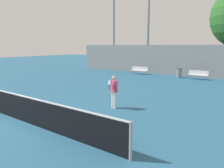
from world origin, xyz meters
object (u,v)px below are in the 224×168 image
object	(u,v)px
light_pole_far_right	(148,15)
trash_bin	(179,73)
tennis_net	(20,107)
bench_courtside_far	(140,70)
light_pole_center_back	(114,27)
tennis_player	(114,90)
bench_courtside_near	(198,74)

from	to	relation	value
light_pole_far_right	trash_bin	xyz separation A→B (m)	(4.47, -1.85, -5.98)
tennis_net	bench_courtside_far	xyz separation A→B (m)	(-3.52, 16.01, -0.06)
trash_bin	light_pole_center_back	bearing A→B (deg)	170.51
tennis_player	light_pole_far_right	xyz separation A→B (m)	(-5.67, 14.17, 5.51)
bench_courtside_near	light_pole_far_right	bearing A→B (deg)	163.01
light_pole_center_back	trash_bin	world-z (taller)	light_pole_center_back
bench_courtside_near	trash_bin	xyz separation A→B (m)	(-1.82, 0.07, -0.06)
light_pole_center_back	tennis_net	bearing A→B (deg)	-65.08
tennis_player	tennis_net	bearing A→B (deg)	-101.84
tennis_net	bench_courtside_far	bearing A→B (deg)	102.40
light_pole_far_right	trash_bin	world-z (taller)	light_pole_far_right
light_pole_center_back	trash_bin	bearing A→B (deg)	-9.49
tennis_net	tennis_player	size ratio (longest dim) A/B	6.71
bench_courtside_far	light_pole_center_back	distance (m)	6.90
light_pole_center_back	tennis_player	bearing A→B (deg)	-53.57
tennis_player	trash_bin	xyz separation A→B (m)	(-1.20, 12.32, -0.47)
tennis_net	trash_bin	distance (m)	16.10
light_pole_center_back	light_pole_far_right	bearing A→B (deg)	4.36
tennis_player	bench_courtside_near	distance (m)	12.27
light_pole_far_right	light_pole_center_back	bearing A→B (deg)	-175.64
bench_courtside_far	light_pole_center_back	size ratio (longest dim) A/B	0.20
bench_courtside_near	light_pole_far_right	xyz separation A→B (m)	(-6.28, 1.92, 5.92)
trash_bin	bench_courtside_near	bearing A→B (deg)	-2.21
tennis_player	trash_bin	bearing A→B (deg)	112.09
light_pole_far_right	trash_bin	bearing A→B (deg)	-22.50
bench_courtside_near	bench_courtside_far	distance (m)	6.16
tennis_player	bench_courtside_near	world-z (taller)	tennis_player
light_pole_far_right	light_pole_center_back	distance (m)	4.67
tennis_net	tennis_player	xyz separation A→B (m)	(2.03, 3.76, 0.35)
tennis_net	bench_courtside_near	size ratio (longest dim) A/B	6.13
bench_courtside_far	trash_bin	world-z (taller)	trash_bin
bench_courtside_far	tennis_net	bearing A→B (deg)	-77.60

